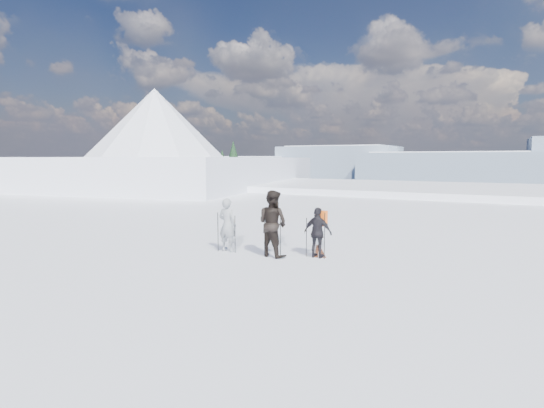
{
  "coord_description": "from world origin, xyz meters",
  "views": [
    {
      "loc": [
        4.08,
        -9.03,
        2.94
      ],
      "look_at": [
        -2.3,
        3.0,
        1.46
      ],
      "focal_mm": 28.0,
      "sensor_mm": 36.0,
      "label": 1
    }
  ],
  "objects_px": {
    "skis_loose": "(319,251)",
    "skier_grey": "(227,225)",
    "skier_pack": "(318,233)",
    "skier_dark": "(273,223)"
  },
  "relations": [
    {
      "from": "skier_grey",
      "to": "skis_loose",
      "type": "bearing_deg",
      "value": -152.14
    },
    {
      "from": "skier_dark",
      "to": "skier_grey",
      "type": "bearing_deg",
      "value": 15.43
    },
    {
      "from": "skier_pack",
      "to": "skis_loose",
      "type": "xyz_separation_m",
      "value": [
        -0.27,
        0.8,
        -0.73
      ]
    },
    {
      "from": "skier_pack",
      "to": "skier_grey",
      "type": "bearing_deg",
      "value": 13.83
    },
    {
      "from": "skier_grey",
      "to": "skier_dark",
      "type": "height_order",
      "value": "skier_dark"
    },
    {
      "from": "skier_pack",
      "to": "skis_loose",
      "type": "height_order",
      "value": "skier_pack"
    },
    {
      "from": "skis_loose",
      "to": "skier_grey",
      "type": "bearing_deg",
      "value": -152.55
    },
    {
      "from": "skier_grey",
      "to": "skis_loose",
      "type": "height_order",
      "value": "skier_grey"
    },
    {
      "from": "skier_dark",
      "to": "skis_loose",
      "type": "height_order",
      "value": "skier_dark"
    },
    {
      "from": "skier_dark",
      "to": "skier_pack",
      "type": "bearing_deg",
      "value": -147.58
    }
  ]
}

